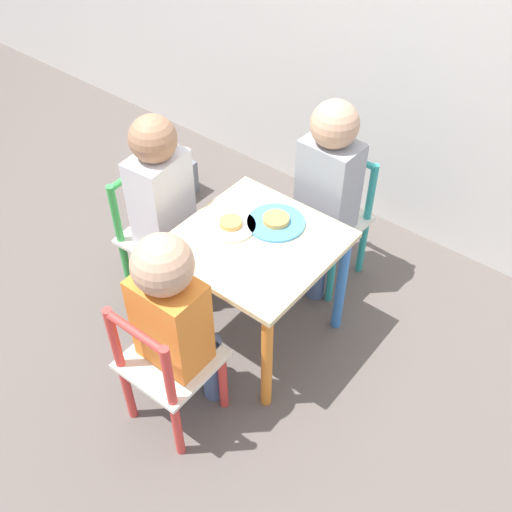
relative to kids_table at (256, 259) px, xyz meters
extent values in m
plane|color=#5B514C|center=(0.00, 0.00, -0.37)|extent=(6.00, 6.00, 0.00)
cube|color=beige|center=(0.00, 0.00, 0.07)|extent=(0.49, 0.49, 0.02)
cylinder|color=#E5599E|center=(-0.21, -0.21, -0.16)|extent=(0.04, 0.04, 0.44)
cylinder|color=orange|center=(0.21, -0.21, -0.16)|extent=(0.04, 0.04, 0.44)
cylinder|color=#8E51BC|center=(-0.21, 0.21, -0.16)|extent=(0.04, 0.04, 0.44)
cylinder|color=#387AD1|center=(0.21, 0.21, -0.16)|extent=(0.04, 0.04, 0.44)
cube|color=silver|center=(-0.41, -0.03, -0.10)|extent=(0.28, 0.28, 0.02)
cylinder|color=green|center=(-0.30, -0.13, -0.24)|extent=(0.03, 0.03, 0.26)
cylinder|color=green|center=(-0.32, 0.08, -0.24)|extent=(0.03, 0.03, 0.26)
cylinder|color=green|center=(-0.51, -0.15, -0.24)|extent=(0.03, 0.03, 0.26)
cylinder|color=green|center=(-0.53, 0.06, -0.24)|extent=(0.03, 0.03, 0.26)
cylinder|color=green|center=(-0.51, -0.15, 0.02)|extent=(0.03, 0.03, 0.26)
cylinder|color=green|center=(-0.53, 0.06, 0.02)|extent=(0.03, 0.03, 0.26)
cylinder|color=green|center=(-0.52, -0.04, 0.13)|extent=(0.04, 0.21, 0.02)
cube|color=silver|center=(0.02, 0.41, -0.10)|extent=(0.27, 0.27, 0.02)
cylinder|color=teal|center=(-0.09, 0.31, -0.24)|extent=(0.03, 0.03, 0.26)
cylinder|color=teal|center=(0.12, 0.31, -0.24)|extent=(0.03, 0.03, 0.26)
cylinder|color=teal|center=(-0.09, 0.52, -0.24)|extent=(0.03, 0.03, 0.26)
cylinder|color=teal|center=(0.13, 0.52, -0.24)|extent=(0.03, 0.03, 0.26)
cylinder|color=teal|center=(-0.09, 0.52, 0.02)|extent=(0.03, 0.03, 0.26)
cylinder|color=teal|center=(0.13, 0.52, 0.02)|extent=(0.03, 0.03, 0.26)
cylinder|color=teal|center=(0.02, 0.52, 0.13)|extent=(0.21, 0.03, 0.02)
cube|color=silver|center=(0.01, -0.42, -0.10)|extent=(0.26, 0.26, 0.02)
cylinder|color=#DB3D38|center=(0.11, -0.31, -0.24)|extent=(0.03, 0.03, 0.26)
cylinder|color=#DB3D38|center=(-0.10, -0.31, -0.24)|extent=(0.03, 0.03, 0.26)
cylinder|color=#DB3D38|center=(0.11, -0.52, -0.24)|extent=(0.03, 0.03, 0.26)
cylinder|color=#DB3D38|center=(-0.10, -0.52, -0.24)|extent=(0.03, 0.03, 0.26)
cylinder|color=#DB3D38|center=(0.11, -0.52, 0.02)|extent=(0.03, 0.03, 0.26)
cylinder|color=#DB3D38|center=(-0.10, -0.52, 0.02)|extent=(0.03, 0.03, 0.26)
cylinder|color=#DB3D38|center=(0.01, -0.52, 0.13)|extent=(0.21, 0.03, 0.02)
cylinder|color=#38383D|center=(-0.29, -0.07, -0.23)|extent=(0.07, 0.07, 0.28)
cylinder|color=#38383D|center=(-0.30, 0.03, -0.23)|extent=(0.07, 0.07, 0.28)
cube|color=silver|center=(-0.39, -0.03, 0.08)|extent=(0.16, 0.21, 0.35)
sphere|color=#A37556|center=(-0.39, -0.03, 0.32)|extent=(0.16, 0.16, 0.16)
cylinder|color=#4C608E|center=(-0.04, 0.30, -0.23)|extent=(0.07, 0.07, 0.28)
cylinder|color=#4C608E|center=(0.06, 0.29, -0.23)|extent=(0.07, 0.07, 0.28)
cube|color=#999EA8|center=(0.01, 0.40, 0.08)|extent=(0.21, 0.15, 0.35)
sphere|color=tan|center=(0.01, 0.40, 0.32)|extent=(0.16, 0.16, 0.16)
cylinder|color=#4C608E|center=(0.06, -0.29, -0.23)|extent=(0.07, 0.07, 0.28)
cylinder|color=#4C608E|center=(-0.04, -0.30, -0.23)|extent=(0.07, 0.07, 0.28)
cube|color=orange|center=(0.01, -0.40, 0.06)|extent=(0.20, 0.14, 0.30)
sphere|color=tan|center=(0.01, -0.40, 0.28)|extent=(0.17, 0.17, 0.17)
cylinder|color=white|center=(-0.10, 0.00, 0.09)|extent=(0.16, 0.16, 0.01)
cylinder|color=gold|center=(-0.10, 0.00, 0.10)|extent=(0.07, 0.07, 0.02)
cylinder|color=#4C9EE0|center=(0.00, 0.10, 0.09)|extent=(0.19, 0.19, 0.01)
cylinder|color=gold|center=(0.00, 0.10, 0.10)|extent=(0.09, 0.09, 0.02)
cube|color=slate|center=(-0.84, 0.40, -0.29)|extent=(0.21, 0.19, 0.17)
camera|label=1|loc=(0.88, -1.10, 1.36)|focal=42.00mm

